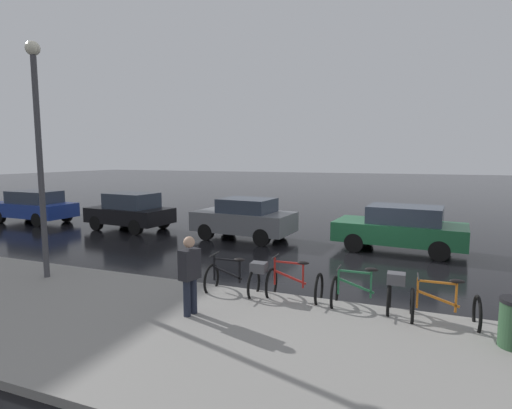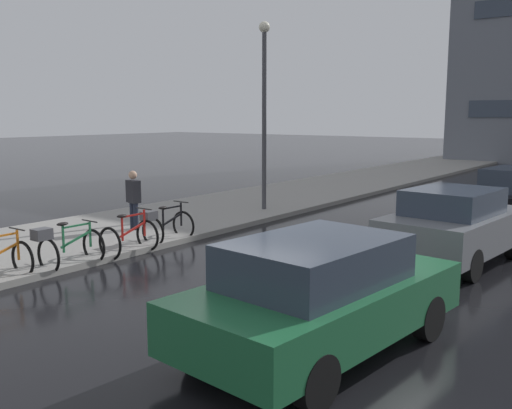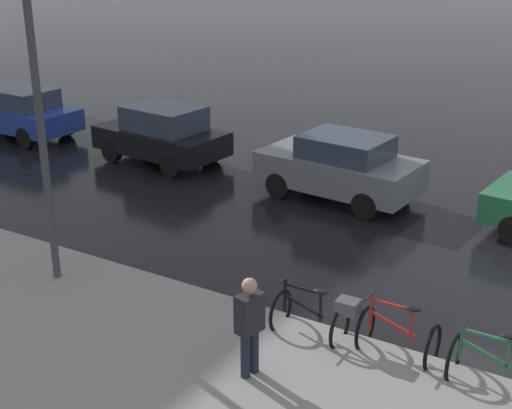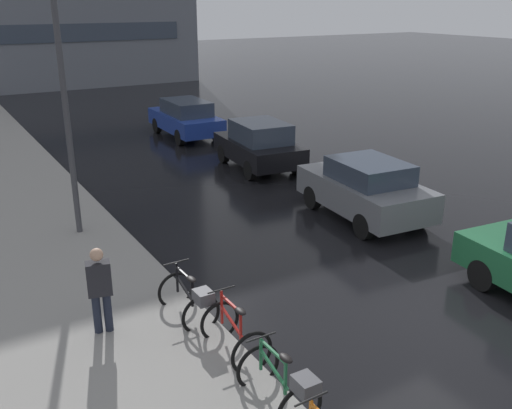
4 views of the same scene
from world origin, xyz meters
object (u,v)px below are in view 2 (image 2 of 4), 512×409
Objects in this scene: bicycle_second at (65,246)px; streetlamp at (264,99)px; car_grey at (454,225)px; bicycle_third at (129,238)px; bicycle_farthest at (164,225)px; car_green at (320,294)px; pedestrian at (134,199)px.

streetlamp is (-0.76, 7.90, 3.11)m from bicycle_second.
bicycle_third is at bearing -148.07° from car_grey.
bicycle_farthest is at bearing 98.48° from bicycle_third.
car_green is at bearing -89.01° from car_grey.
bicycle_third is 2.40m from pedestrian.
bicycle_farthest is 0.34× the size of car_grey.
bicycle_farthest is at bearing -82.34° from streetlamp.
streetlamp is (-6.87, 2.58, 2.80)m from car_grey.
bicycle_second is 8.10m from car_grey.
streetlamp reaches higher than bicycle_second.
pedestrian is at bearing 155.06° from car_green.
streetlamp is at bearing 95.52° from bicycle_second.
bicycle_second is 1.02× the size of bicycle_farthest.
bicycle_second is at bearing -84.48° from streetlamp.
car_grey is 2.37× the size of pedestrian.
streetlamp reaches higher than bicycle_farthest.
pedestrian reaches higher than bicycle_farthest.
streetlamp is (0.81, 4.71, 2.66)m from pedestrian.
streetlamp reaches higher than car_green.
car_grey reaches higher than car_green.
car_grey is at bearing 41.06° from bicycle_second.
pedestrian is at bearing -164.55° from car_grey.
bicycle_third is at bearing -82.18° from streetlamp.
streetlamp is (-0.87, 6.33, 3.21)m from bicycle_third.
bicycle_farthest is 0.23× the size of streetlamp.
pedestrian reaches higher than car_grey.
bicycle_farthest is at bearing 152.55° from car_green.
bicycle_farthest is (-0.08, 2.85, -0.01)m from bicycle_second.
pedestrian is (-7.68, -2.12, 0.14)m from car_grey.
bicycle_second is 1.59m from bicycle_third.
bicycle_farthest is 1.60m from pedestrian.
bicycle_farthest is at bearing 91.70° from bicycle_second.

